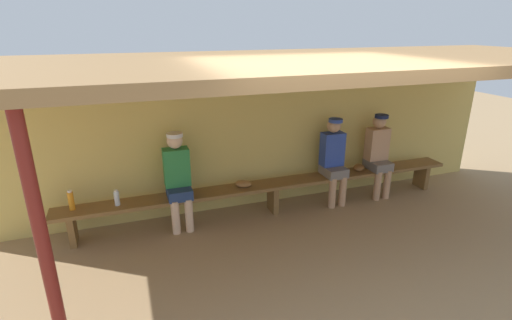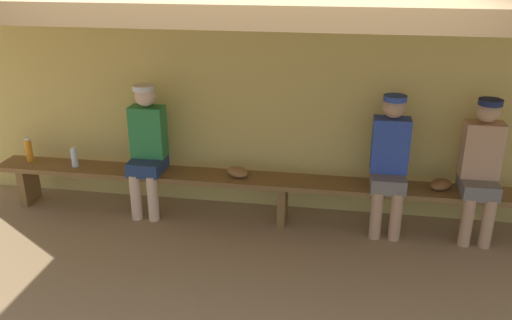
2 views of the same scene
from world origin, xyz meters
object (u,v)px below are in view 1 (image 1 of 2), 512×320
Objects in this scene: player_leftmost at (178,176)px; baseball_glove_dark_brown at (243,184)px; baseball_glove_tan at (359,168)px; water_bottle_orange at (71,200)px; water_bottle_blue at (117,198)px; player_with_sunglasses at (378,152)px; player_in_blue at (334,157)px; support_post at (46,256)px; bench at (273,187)px.

baseball_glove_dark_brown is at bearing 0.67° from player_leftmost.
baseball_glove_tan is (2.86, 0.02, -0.24)m from player_leftmost.
water_bottle_orange is 1.09× the size of baseball_glove_tan.
water_bottle_blue is at bearing 137.09° from baseball_glove_tan.
player_with_sunglasses is at bearing -47.92° from baseball_glove_tan.
player_in_blue is 3.17m from water_bottle_blue.
player_with_sunglasses is 3.99m from water_bottle_blue.
support_post is 4.65m from baseball_glove_tan.
player_with_sunglasses is 5.12× the size of water_bottle_orange.
player_leftmost is at bearing 180.00° from player_in_blue.
water_bottle_blue is at bearing -143.23° from baseball_glove_dark_brown.
support_post is at bearing -149.74° from player_in_blue.
support_post is 2.20m from water_bottle_blue.
bench is at bearing -0.86° from water_bottle_orange.
support_post is 4.19m from player_in_blue.
bench is 4.46× the size of player_in_blue.
water_bottle_orange reaches higher than water_bottle_blue.
player_with_sunglasses is (1.81, 0.00, 0.36)m from bench.
player_with_sunglasses is at bearing 0.26° from water_bottle_blue.
player_in_blue is 0.55m from baseball_glove_tan.
player_leftmost is 1.35m from water_bottle_orange.
bench is 4.46× the size of player_leftmost.
player_in_blue reaches higher than baseball_glove_tan.
water_bottle_orange is at bearing -144.85° from baseball_glove_dark_brown.
player_in_blue is (3.61, 2.10, -0.35)m from support_post.
water_bottle_blue is (-3.17, -0.02, -0.19)m from player_in_blue.
player_with_sunglasses is at bearing 0.11° from bench.
baseball_glove_tan is at bearing 27.46° from support_post.
water_bottle_blue is 1.72m from baseball_glove_dark_brown.
player_in_blue reaches higher than baseball_glove_dark_brown.
player_in_blue is 5.60× the size of baseball_glove_tan.
player_in_blue is at bearing 0.21° from bench.
support_post is at bearing -154.54° from player_with_sunglasses.
water_bottle_orange reaches higher than bench.
water_bottle_blue is at bearing -178.71° from player_leftmost.
baseball_glove_dark_brown is at bearing 44.50° from support_post.
water_bottle_blue is (-0.80, -0.02, -0.19)m from player_leftmost.
player_with_sunglasses is at bearing 35.54° from baseball_glove_dark_brown.
support_post reaches higher than bench.
water_bottle_orange is 2.26m from baseball_glove_dark_brown.
support_post is at bearing -99.69° from baseball_glove_dark_brown.
player_with_sunglasses is 6.36× the size of water_bottle_blue.
baseball_glove_dark_brown is (0.92, 0.01, -0.24)m from player_leftmost.
water_bottle_blue is (0.54, -0.06, -0.03)m from water_bottle_orange.
support_post is at bearing -87.25° from water_bottle_orange.
bench is 22.86× the size of water_bottle_orange.
player_leftmost reaches higher than bench.
water_bottle_orange is (-0.10, 2.14, -0.51)m from support_post.
bench is 25.00× the size of baseball_glove_tan.
player_leftmost is at bearing -1.59° from water_bottle_orange.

